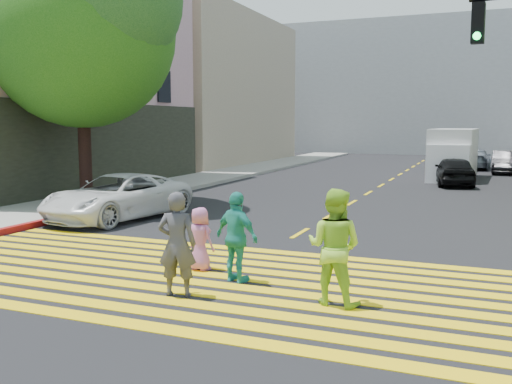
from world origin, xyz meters
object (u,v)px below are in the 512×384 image
Objects in this scene: tree_left at (83,22)px; white_van at (453,156)px; pedestrian_child at (200,239)px; white_sedan at (118,197)px; pedestrian_woman at (334,247)px; pedestrian_extra at (237,237)px; silver_car at (475,159)px; dark_car_parked at (505,162)px; dark_car_near at (454,171)px; pedestrian_man at (177,244)px.

tree_left is 18.59m from white_van.
white_sedan is (-4.93, 4.27, 0.05)m from pedestrian_child.
pedestrian_woman is at bearing -24.84° from white_sedan.
white_van is at bearing -76.30° from pedestrian_extra.
pedestrian_woman is 0.43× the size of silver_car.
dark_car_parked is (1.61, -2.71, 0.01)m from silver_car.
dark_car_near is at bearing -78.07° from pedestrian_extra.
pedestrian_child is (7.54, -6.26, -5.48)m from tree_left.
dark_car_near reaches higher than silver_car.
tree_left is 5.27× the size of pedestrian_man.
pedestrian_child is 20.73m from white_van.
pedestrian_woman is at bearing -176.55° from pedestrian_extra.
pedestrian_child is 0.75× the size of pedestrian_extra.
pedestrian_woman is 1.49× the size of pedestrian_child.
white_van is (2.46, 20.91, 0.38)m from pedestrian_extra.
tree_left is 16.77m from dark_car_near.
silver_car reaches higher than pedestrian_child.
silver_car is (0.71, 10.19, -0.04)m from dark_car_near.
pedestrian_extra is at bearing -99.62° from dark_car_parked.
pedestrian_woman is 0.47× the size of dark_car_parked.
dark_car_near is at bearing -86.55° from pedestrian_child.
pedestrian_woman is at bearing -88.99° from white_van.
white_sedan is 1.12× the size of silver_car.
pedestrian_extra is at bearing 169.38° from pedestrian_child.
dark_car_near is (3.66, 17.50, 0.05)m from pedestrian_child.
white_sedan is at bearing -27.31° from pedestrian_woman.
white_sedan is at bearing -114.86° from white_van.
tree_left is 1.90× the size of white_sedan.
tree_left is 5.61× the size of pedestrian_extra.
pedestrian_extra is 7.58m from white_sedan.
tree_left reaches higher than white_sedan.
white_van is (3.02, 22.02, 0.33)m from pedestrian_man.
pedestrian_man is at bearing 119.99° from pedestrian_child.
dark_car_near is 10.22m from silver_car.
tree_left reaches higher than white_van.
white_sedan is (-7.80, 5.33, -0.25)m from pedestrian_woman.
pedestrian_woman is 1.12× the size of pedestrian_extra.
pedestrian_extra is 0.38× the size of silver_car.
silver_car is (3.95, 29.28, -0.24)m from pedestrian_man.
white_sedan is (-5.91, 4.75, -0.15)m from pedestrian_extra.
pedestrian_woman is at bearing 89.76° from silver_car.
dark_car_near is 7.83m from dark_car_parked.
pedestrian_child is (-2.87, 1.05, -0.30)m from pedestrian_woman.
silver_car is (1.49, 28.74, -0.29)m from pedestrian_woman.
white_van is (3.44, 20.43, 0.58)m from pedestrian_child.
pedestrian_woman reaches higher than pedestrian_extra.
silver_car is at bearing -76.45° from pedestrian_extra.
pedestrian_extra is 0.42× the size of dark_car_near.
pedestrian_man is 27.14m from dark_car_parked.
pedestrian_woman is (10.41, -7.31, -5.18)m from tree_left.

